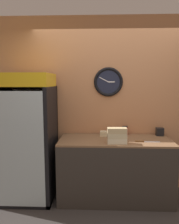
{
  "coord_description": "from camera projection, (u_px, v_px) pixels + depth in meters",
  "views": [
    {
      "loc": [
        -0.24,
        -2.17,
        1.71
      ],
      "look_at": [
        -0.37,
        0.87,
        1.29
      ],
      "focal_mm": 35.0,
      "sensor_mm": 36.0,
      "label": 1
    }
  ],
  "objects": [
    {
      "name": "napkin_dispenser",
      "position": [
        160.0,
        132.0,
        3.34
      ],
      "size": [
        0.11,
        0.09,
        0.12
      ],
      "color": "black",
      "rests_on": "prep_counter"
    },
    {
      "name": "beverage_cooler",
      "position": [
        29.0,
        131.0,
        3.19
      ],
      "size": [
        0.73,
        0.71,
        1.83
      ],
      "color": "black",
      "rests_on": "ground_plane"
    },
    {
      "name": "sandwich_flat_left",
      "position": [
        109.0,
        134.0,
        3.32
      ],
      "size": [
        0.28,
        0.13,
        0.07
      ],
      "color": "beige",
      "rests_on": "prep_counter"
    },
    {
      "name": "sandwich_stack_top",
      "position": [
        117.0,
        131.0,
        2.9
      ],
      "size": [
        0.26,
        0.12,
        0.07
      ],
      "color": "tan",
      "rests_on": "sandwich_stack_middle"
    },
    {
      "name": "sandwich_stack_bottom",
      "position": [
        117.0,
        141.0,
        2.92
      ],
      "size": [
        0.26,
        0.13,
        0.07
      ],
      "color": "beige",
      "rests_on": "prep_counter"
    },
    {
      "name": "prep_counter",
      "position": [
        115.0,
        169.0,
        3.19
      ],
      "size": [
        1.6,
        0.67,
        0.89
      ],
      "color": "#332D28",
      "rests_on": "ground_plane"
    },
    {
      "name": "condiment_jar",
      "position": [
        125.0,
        131.0,
        3.37
      ],
      "size": [
        0.09,
        0.09,
        0.14
      ],
      "color": "#B72D23",
      "rests_on": "prep_counter"
    },
    {
      "name": "sandwich_stack_middle",
      "position": [
        117.0,
        136.0,
        2.91
      ],
      "size": [
        0.26,
        0.13,
        0.07
      ],
      "color": "beige",
      "rests_on": "sandwich_stack_bottom"
    },
    {
      "name": "chefs_knife",
      "position": [
        144.0,
        141.0,
        2.99
      ],
      "size": [
        0.34,
        0.05,
        0.02
      ],
      "color": "silver",
      "rests_on": "prep_counter"
    },
    {
      "name": "wall_back",
      "position": [
        114.0,
        104.0,
        3.45
      ],
      "size": [
        5.2,
        0.1,
        2.7
      ],
      "color": "tan",
      "rests_on": "ground_plane"
    }
  ]
}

